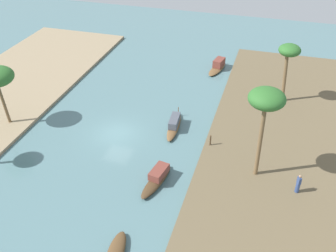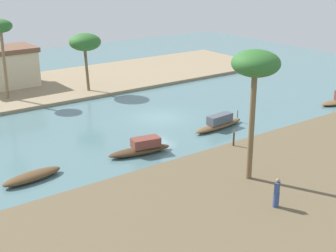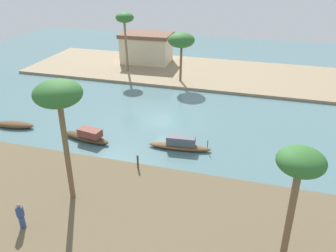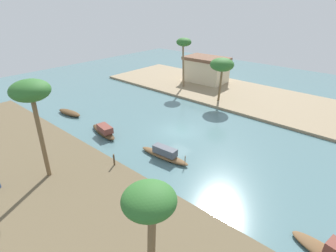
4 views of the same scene
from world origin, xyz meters
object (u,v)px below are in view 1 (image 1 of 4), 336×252
object	(u,v)px
sampan_upstream_small	(157,178)
palm_tree_left_near	(266,101)
mooring_post	(210,140)
palm_tree_left_far	(289,53)
sampan_near_left_bank	(174,124)
person_on_near_bank	(298,185)
sampan_with_red_awning	(218,66)

from	to	relation	value
sampan_upstream_small	palm_tree_left_near	xyz separation A→B (m)	(2.91, -7.41, 6.65)
mooring_post	palm_tree_left_far	distance (m)	12.46
sampan_near_left_bank	person_on_near_bank	xyz separation A→B (m)	(-6.21, -11.50, 0.62)
person_on_near_bank	palm_tree_left_near	xyz separation A→B (m)	(1.27, 3.29, 6.05)
sampan_near_left_bank	mooring_post	world-z (taller)	mooring_post
person_on_near_bank	palm_tree_left_near	world-z (taller)	palm_tree_left_near
person_on_near_bank	palm_tree_left_far	size ratio (longest dim) A/B	0.26
person_on_near_bank	mooring_post	world-z (taller)	person_on_near_bank
mooring_post	palm_tree_left_near	bearing A→B (deg)	-123.27
sampan_with_red_awning	palm_tree_left_near	size ratio (longest dim) A/B	0.59
sampan_with_red_awning	person_on_near_bank	xyz separation A→B (m)	(-20.22, -9.82, 0.58)
mooring_post	sampan_with_red_awning	bearing A→B (deg)	7.96
palm_tree_left_far	sampan_with_red_awning	bearing A→B (deg)	51.99
mooring_post	palm_tree_left_far	size ratio (longest dim) A/B	0.16
palm_tree_left_far	mooring_post	bearing A→B (deg)	150.59
sampan_with_red_awning	palm_tree_left_near	xyz separation A→B (m)	(-18.96, -6.53, 6.63)
sampan_upstream_small	person_on_near_bank	bearing A→B (deg)	-71.16
sampan_upstream_small	person_on_near_bank	size ratio (longest dim) A/B	2.81
sampan_with_red_awning	palm_tree_left_far	bearing A→B (deg)	-116.83
mooring_post	palm_tree_left_near	distance (m)	8.10
sampan_with_red_awning	palm_tree_left_far	distance (m)	11.29
sampan_with_red_awning	sampan_upstream_small	bearing A→B (deg)	-171.13
sampan_near_left_bank	palm_tree_left_near	world-z (taller)	palm_tree_left_near
sampan_upstream_small	palm_tree_left_near	size ratio (longest dim) A/B	0.60
sampan_with_red_awning	sampan_near_left_bank	distance (m)	14.11
sampan_upstream_small	mooring_post	distance (m)	6.53
person_on_near_bank	palm_tree_left_far	distance (m)	14.93
sampan_upstream_small	palm_tree_left_near	world-z (taller)	palm_tree_left_near
palm_tree_left_near	sampan_with_red_awning	bearing A→B (deg)	19.01
palm_tree_left_far	palm_tree_left_near	bearing A→B (deg)	173.94
palm_tree_left_far	sampan_upstream_small	bearing A→B (deg)	150.82
sampan_with_red_awning	sampan_near_left_bank	xyz separation A→B (m)	(-14.01, 1.68, -0.04)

